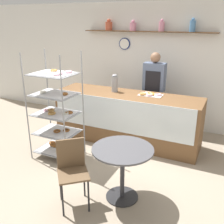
{
  "coord_description": "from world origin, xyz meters",
  "views": [
    {
      "loc": [
        1.82,
        -3.45,
        2.34
      ],
      "look_at": [
        0.0,
        0.37,
        0.83
      ],
      "focal_mm": 42.0,
      "sensor_mm": 36.0,
      "label": 1
    }
  ],
  "objects_px": {
    "cafe_chair": "(72,166)",
    "donut_tray_counter": "(150,94)",
    "coffee_carafe": "(115,83)",
    "cafe_table": "(123,161)",
    "pastry_rack": "(56,113)",
    "person_worker": "(154,91)"
  },
  "relations": [
    {
      "from": "cafe_table",
      "to": "cafe_chair",
      "type": "height_order",
      "value": "cafe_chair"
    },
    {
      "from": "cafe_table",
      "to": "coffee_carafe",
      "type": "height_order",
      "value": "coffee_carafe"
    },
    {
      "from": "pastry_rack",
      "to": "coffee_carafe",
      "type": "distance_m",
      "value": 1.33
    },
    {
      "from": "cafe_table",
      "to": "donut_tray_counter",
      "type": "bearing_deg",
      "value": 96.85
    },
    {
      "from": "coffee_carafe",
      "to": "pastry_rack",
      "type": "bearing_deg",
      "value": -116.48
    },
    {
      "from": "person_worker",
      "to": "cafe_chair",
      "type": "height_order",
      "value": "person_worker"
    },
    {
      "from": "pastry_rack",
      "to": "cafe_table",
      "type": "height_order",
      "value": "pastry_rack"
    },
    {
      "from": "pastry_rack",
      "to": "donut_tray_counter",
      "type": "bearing_deg",
      "value": 42.83
    },
    {
      "from": "person_worker",
      "to": "cafe_chair",
      "type": "xyz_separation_m",
      "value": [
        -0.25,
        -2.68,
        -0.39
      ]
    },
    {
      "from": "cafe_chair",
      "to": "coffee_carafe",
      "type": "height_order",
      "value": "coffee_carafe"
    },
    {
      "from": "cafe_table",
      "to": "donut_tray_counter",
      "type": "distance_m",
      "value": 1.86
    },
    {
      "from": "person_worker",
      "to": "donut_tray_counter",
      "type": "relative_size",
      "value": 3.91
    },
    {
      "from": "person_worker",
      "to": "cafe_table",
      "type": "height_order",
      "value": "person_worker"
    },
    {
      "from": "cafe_chair",
      "to": "coffee_carafe",
      "type": "bearing_deg",
      "value": 59.41
    },
    {
      "from": "person_worker",
      "to": "cafe_chair",
      "type": "distance_m",
      "value": 2.72
    },
    {
      "from": "cafe_chair",
      "to": "coffee_carafe",
      "type": "relative_size",
      "value": 2.57
    },
    {
      "from": "pastry_rack",
      "to": "coffee_carafe",
      "type": "bearing_deg",
      "value": 63.52
    },
    {
      "from": "pastry_rack",
      "to": "cafe_table",
      "type": "xyz_separation_m",
      "value": [
        1.51,
        -0.6,
        -0.25
      ]
    },
    {
      "from": "cafe_table",
      "to": "donut_tray_counter",
      "type": "relative_size",
      "value": 1.85
    },
    {
      "from": "cafe_chair",
      "to": "donut_tray_counter",
      "type": "relative_size",
      "value": 2.03
    },
    {
      "from": "person_worker",
      "to": "cafe_table",
      "type": "bearing_deg",
      "value": -82.56
    },
    {
      "from": "cafe_chair",
      "to": "donut_tray_counter",
      "type": "xyz_separation_m",
      "value": [
        0.34,
        2.16,
        0.45
      ]
    }
  ]
}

